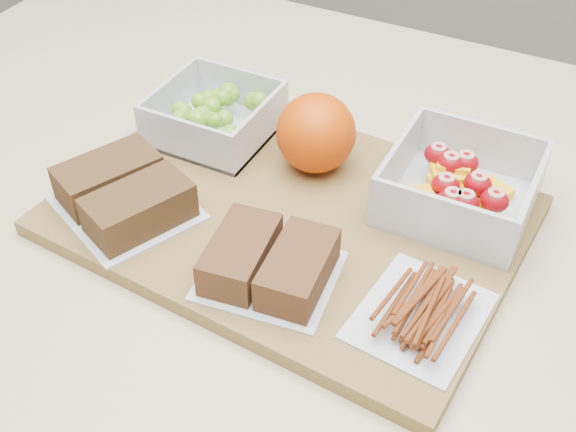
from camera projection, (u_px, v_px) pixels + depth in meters
name	position (u px, v px, depth m)	size (l,w,h in m)	color
cutting_board	(289.00, 215.00, 0.69)	(0.42, 0.30, 0.02)	olive
grape_container	(216.00, 116.00, 0.77)	(0.12, 0.12, 0.05)	silver
fruit_container	(459.00, 188.00, 0.68)	(0.13, 0.13, 0.06)	silver
orange	(316.00, 133.00, 0.71)	(0.08, 0.08, 0.08)	#D24504
sandwich_bag_left	(124.00, 193.00, 0.67)	(0.16, 0.15, 0.04)	silver
sandwich_bag_center	(269.00, 262.00, 0.61)	(0.12, 0.11, 0.03)	silver
pretzel_bag	(422.00, 307.00, 0.58)	(0.10, 0.12, 0.03)	silver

